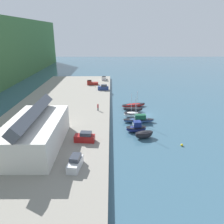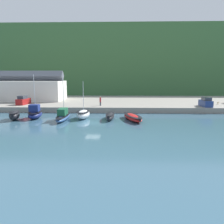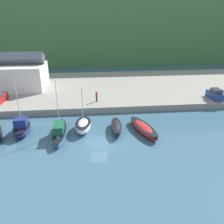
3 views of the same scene
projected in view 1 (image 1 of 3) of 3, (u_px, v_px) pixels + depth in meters
ground_plane at (145, 115)px, 63.89m from camera, size 320.00×320.00×0.00m
quay_promenade at (59, 113)px, 63.57m from camera, size 105.72×29.54×1.21m
harbor_clubhouse at (35, 132)px, 42.76m from camera, size 19.19×9.79×8.38m
moored_boat_0 at (144, 134)px, 49.55m from camera, size 3.05×4.62×1.70m
moored_boat_1 at (136, 128)px, 52.68m from camera, size 2.84×5.11×8.42m
moored_boat_2 at (139, 120)px, 58.21m from camera, size 2.05×8.45×8.56m
moored_boat_3 at (132, 115)px, 61.46m from camera, size 2.81×5.04×7.09m
moored_boat_4 at (133, 109)px, 66.40m from camera, size 1.95×5.88×1.22m
moored_boat_5 at (133, 105)px, 70.39m from camera, size 4.30×8.21×1.05m
parked_car_0 at (75, 163)px, 36.59m from camera, size 4.42×2.40×2.16m
parked_car_2 at (103, 88)px, 86.01m from camera, size 1.86×4.23×2.16m
parked_car_3 at (85, 137)px, 45.42m from camera, size 2.19×4.35×2.16m
pickup_truck_0 at (104, 78)px, 104.01m from camera, size 4.77×2.09×1.90m
pickup_truck_1 at (92, 83)px, 94.50m from camera, size 2.20×4.82×1.90m
person_on_quay at (98, 107)px, 63.27m from camera, size 0.40×0.40×2.14m
dog_on_quay at (95, 86)px, 90.30m from camera, size 0.79×0.76×0.68m
mooring_buoy_0 at (182, 145)px, 46.22m from camera, size 0.53×0.53×0.53m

